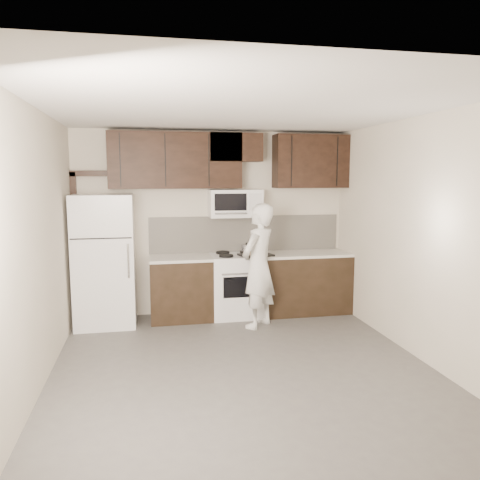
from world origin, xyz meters
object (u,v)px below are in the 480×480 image
object	(u,v)px
stove	(237,285)
refrigerator	(105,260)
microwave	(235,203)
person	(258,266)

from	to	relation	value
stove	refrigerator	distance (m)	1.90
stove	microwave	distance (m)	1.20
refrigerator	person	distance (m)	2.10
microwave	person	size ratio (longest dim) A/B	0.45
person	refrigerator	bearing A→B (deg)	-59.63
refrigerator	person	size ratio (longest dim) A/B	1.07
stove	refrigerator	bearing A→B (deg)	-178.49
microwave	stove	bearing A→B (deg)	-89.90
stove	microwave	world-z (taller)	microwave
microwave	refrigerator	distance (m)	2.00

